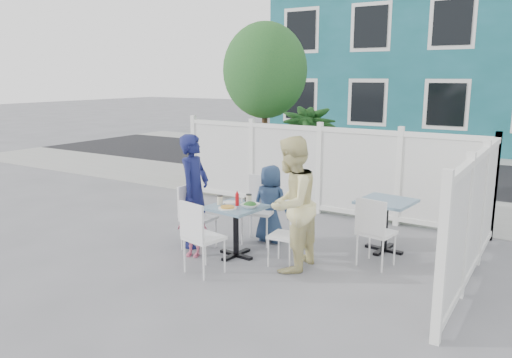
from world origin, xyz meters
The scene contains 30 objects.
ground centered at (0.00, 0.00, 0.00)m, with size 80.00×80.00×0.00m, color slate.
near_sidewalk centered at (0.00, 3.80, 0.01)m, with size 24.00×2.60×0.01m, color gray.
street centered at (0.00, 7.50, 0.00)m, with size 24.00×5.00×0.01m, color black.
far_sidewalk centered at (0.00, 10.60, 0.01)m, with size 24.00×1.60×0.01m, color gray.
building centered at (-0.50, 14.00, 3.00)m, with size 11.00×6.00×6.00m.
fence_back centered at (0.10, 2.40, 0.78)m, with size 5.86×0.08×1.60m.
fence_right centered at (3.00, 0.60, 0.78)m, with size 0.08×3.66×1.60m.
tree centered at (-1.60, 3.30, 2.59)m, with size 1.80×1.62×3.59m.
utility_cabinet centered at (-2.48, 4.00, 0.68)m, with size 0.73×0.52×1.35m, color gold.
potted_shrub_a centered at (-0.43, 3.10, 0.97)m, with size 1.08×1.08×1.93m, color #1A4F22.
potted_shrub_b centered at (1.44, 3.00, 0.73)m, with size 1.31×1.13×1.45m, color #1A4F22.
main_table centered at (0.08, -0.26, 0.56)m, with size 0.76×0.76×0.73m.
spare_table centered at (1.78, 1.05, 0.59)m, with size 0.79×0.79×0.76m.
chair_left centered at (-0.63, -0.30, 0.55)m, with size 0.42×0.43×0.94m.
chair_right centered at (0.88, -0.19, 0.49)m, with size 0.39×0.41×0.84m.
chair_back centered at (0.02, 0.49, 0.59)m, with size 0.54×0.53×1.01m.
chair_near centered at (0.06, -1.05, 0.56)m, with size 0.51×0.50×0.96m.
chair_spare centered at (1.85, 0.34, 0.55)m, with size 0.49×0.47×0.94m.
man centered at (-0.70, -0.19, 0.83)m, with size 0.61×0.40×1.67m, color #151A4F.
woman centered at (0.94, -0.27, 0.87)m, with size 0.85×0.66×1.75m, color gold.
boy centered at (0.16, 0.55, 0.59)m, with size 0.58×0.38×1.18m, color navy.
toddler centered at (-0.44, -0.57, 0.38)m, with size 0.45×0.19×0.77m, color pink.
plate_main centered at (0.07, -0.44, 0.74)m, with size 0.25×0.25×0.02m, color white.
plate_side centered at (-0.08, -0.17, 0.74)m, with size 0.20×0.20×0.01m, color white.
salad_bowl centered at (0.30, -0.25, 0.76)m, with size 0.24×0.24×0.06m, color white.
coffee_cup_a centered at (-0.15, -0.32, 0.79)m, with size 0.08×0.08×0.12m, color beige.
coffee_cup_b centered at (0.16, -0.05, 0.79)m, with size 0.08×0.08×0.12m, color beige.
ketchup_bottle centered at (0.08, -0.23, 0.81)m, with size 0.05×0.05×0.17m, color red.
salt_shaker centered at (0.03, -0.04, 0.76)m, with size 0.03×0.03×0.07m, color white.
pepper_shaker centered at (0.06, 0.02, 0.76)m, with size 0.03×0.03×0.06m, color black.
Camera 1 is at (3.85, -5.76, 2.48)m, focal length 35.00 mm.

